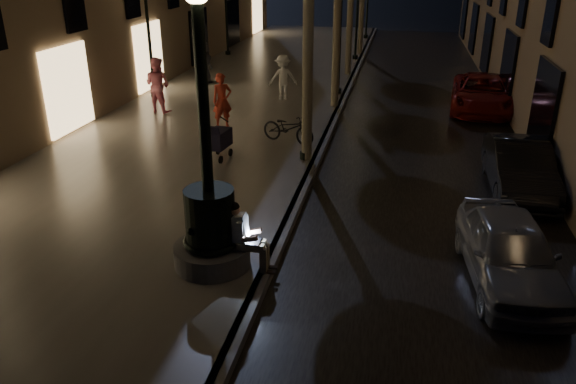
% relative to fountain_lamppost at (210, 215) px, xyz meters
% --- Properties ---
extents(ground, '(120.00, 120.00, 0.00)m').
position_rel_fountain_lamppost_xyz_m(ground, '(1.00, 13.00, -1.21)').
color(ground, black).
rests_on(ground, ground).
extents(cobble_lane, '(6.00, 45.00, 0.02)m').
position_rel_fountain_lamppost_xyz_m(cobble_lane, '(4.00, 13.00, -1.20)').
color(cobble_lane, black).
rests_on(cobble_lane, ground).
extents(promenade, '(8.00, 45.00, 0.20)m').
position_rel_fountain_lamppost_xyz_m(promenade, '(-3.00, 13.00, -1.11)').
color(promenade, '#68645B').
rests_on(promenade, ground).
extents(curb_strip, '(0.25, 45.00, 0.20)m').
position_rel_fountain_lamppost_xyz_m(curb_strip, '(1.00, 13.00, -1.11)').
color(curb_strip, '#59595B').
rests_on(curb_strip, ground).
extents(fountain_lamppost, '(1.40, 1.40, 5.21)m').
position_rel_fountain_lamppost_xyz_m(fountain_lamppost, '(0.00, 0.00, 0.00)').
color(fountain_lamppost, '#59595B').
rests_on(fountain_lamppost, promenade).
extents(seated_man_laptop, '(0.93, 0.32, 1.30)m').
position_rel_fountain_lamppost_xyz_m(seated_man_laptop, '(0.61, -0.00, -0.32)').
color(seated_man_laptop, gray).
rests_on(seated_man_laptop, promenade).
extents(lamp_curb_a, '(0.36, 0.36, 4.81)m').
position_rel_fountain_lamppost_xyz_m(lamp_curb_a, '(0.70, 6.00, 2.02)').
color(lamp_curb_a, black).
rests_on(lamp_curb_a, promenade).
extents(lamp_curb_b, '(0.36, 0.36, 4.81)m').
position_rel_fountain_lamppost_xyz_m(lamp_curb_b, '(0.70, 14.00, 2.02)').
color(lamp_curb_b, black).
rests_on(lamp_curb_b, promenade).
extents(lamp_left_b, '(0.36, 0.36, 4.81)m').
position_rel_fountain_lamppost_xyz_m(lamp_left_b, '(-6.40, 12.00, 2.02)').
color(lamp_left_b, black).
rests_on(lamp_left_b, promenade).
extents(stroller, '(0.58, 1.16, 1.17)m').
position_rel_fountain_lamppost_xyz_m(stroller, '(-1.63, 5.50, -0.43)').
color(stroller, black).
rests_on(stroller, promenade).
extents(car_front, '(1.79, 3.74, 1.23)m').
position_rel_fountain_lamppost_xyz_m(car_front, '(5.29, 0.80, -0.59)').
color(car_front, '#96979D').
rests_on(car_front, ground).
extents(car_second, '(1.35, 3.86, 1.27)m').
position_rel_fountain_lamppost_xyz_m(car_second, '(6.20, 5.22, -0.58)').
color(car_second, black).
rests_on(car_second, ground).
extents(car_third, '(2.57, 4.88, 1.31)m').
position_rel_fountain_lamppost_xyz_m(car_third, '(6.20, 13.08, -0.56)').
color(car_third, maroon).
rests_on(car_third, ground).
extents(pedestrian_red, '(0.78, 0.72, 1.78)m').
position_rel_fountain_lamppost_xyz_m(pedestrian_red, '(-2.43, 8.45, -0.12)').
color(pedestrian_red, '#BF3726').
rests_on(pedestrian_red, promenade).
extents(pedestrian_pink, '(1.09, 0.93, 1.94)m').
position_rel_fountain_lamppost_xyz_m(pedestrian_pink, '(-5.27, 9.88, -0.04)').
color(pedestrian_pink, pink).
rests_on(pedestrian_pink, promenade).
extents(pedestrian_white, '(1.25, 0.93, 1.72)m').
position_rel_fountain_lamppost_xyz_m(pedestrian_white, '(-1.28, 12.53, -0.15)').
color(pedestrian_white, white).
rests_on(pedestrian_white, promenade).
extents(pedestrian_blue, '(0.91, 1.08, 1.73)m').
position_rel_fountain_lamppost_xyz_m(pedestrian_blue, '(-4.18, 11.51, -0.15)').
color(pedestrian_blue, '#2A549A').
rests_on(pedestrian_blue, promenade).
extents(pedestrian_dark, '(0.74, 0.97, 1.79)m').
position_rel_fountain_lamppost_xyz_m(pedestrian_dark, '(-5.21, 14.71, -0.12)').
color(pedestrian_dark, '#38383E').
rests_on(pedestrian_dark, promenade).
extents(bicycle, '(1.85, 1.17, 0.92)m').
position_rel_fountain_lamppost_xyz_m(bicycle, '(-0.03, 7.30, -0.55)').
color(bicycle, black).
rests_on(bicycle, promenade).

